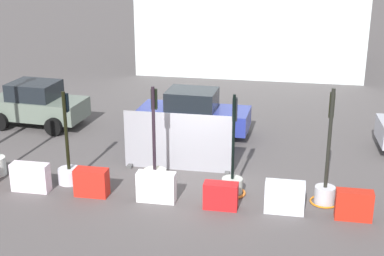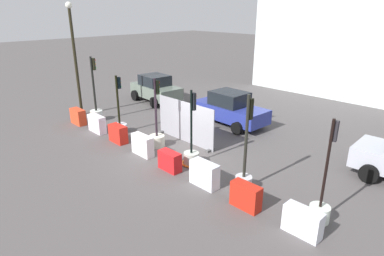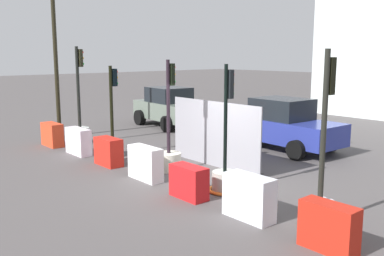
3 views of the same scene
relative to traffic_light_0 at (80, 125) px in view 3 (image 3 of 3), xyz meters
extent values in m
plane|color=#4F4A4A|center=(6.48, 0.19, -0.67)|extent=(120.00, 120.00, 0.00)
cylinder|color=silver|center=(0.00, -0.01, -0.38)|extent=(0.68, 0.68, 0.59)
cylinder|color=black|center=(0.00, -0.01, 1.42)|extent=(0.12, 0.12, 3.00)
cube|color=black|center=(0.02, 0.11, 2.50)|extent=(0.19, 0.16, 0.64)
sphere|color=red|center=(0.03, 0.20, 2.71)|extent=(0.11, 0.11, 0.11)
sphere|color=orange|center=(0.03, 0.20, 2.50)|extent=(0.11, 0.11, 0.11)
sphere|color=green|center=(0.03, 0.20, 2.28)|extent=(0.11, 0.11, 0.11)
cylinder|color=silver|center=(2.59, -0.14, -0.44)|extent=(0.72, 0.72, 0.46)
cylinder|color=black|center=(2.59, -0.14, 1.03)|extent=(0.11, 0.11, 2.49)
cube|color=black|center=(2.59, 0.00, 1.90)|extent=(0.15, 0.16, 0.56)
sphere|color=red|center=(2.59, 0.09, 2.08)|extent=(0.09, 0.09, 0.09)
sphere|color=orange|center=(2.59, 0.09, 1.90)|extent=(0.09, 0.09, 0.09)
sphere|color=green|center=(2.59, 0.09, 1.71)|extent=(0.09, 0.09, 0.09)
cylinder|color=beige|center=(5.28, 0.12, -0.41)|extent=(0.71, 0.71, 0.52)
cylinder|color=black|center=(5.28, 0.12, 1.17)|extent=(0.10, 0.10, 2.65)
cube|color=black|center=(5.28, 0.24, 2.08)|extent=(0.18, 0.13, 0.61)
sphere|color=red|center=(5.29, 0.32, 2.29)|extent=(0.11, 0.11, 0.11)
sphere|color=orange|center=(5.29, 0.32, 2.08)|extent=(0.11, 0.11, 0.11)
sphere|color=green|center=(5.29, 0.32, 1.88)|extent=(0.11, 0.11, 0.11)
cylinder|color=#ADB4A9|center=(7.69, -0.02, -0.42)|extent=(0.62, 0.62, 0.50)
cylinder|color=black|center=(7.69, -0.02, 1.13)|extent=(0.09, 0.09, 2.59)
cube|color=black|center=(7.70, 0.09, 1.95)|extent=(0.16, 0.15, 0.68)
sphere|color=red|center=(7.71, 0.18, 2.17)|extent=(0.09, 0.09, 0.09)
sphere|color=orange|center=(7.71, 0.18, 1.95)|extent=(0.09, 0.09, 0.09)
sphere|color=green|center=(7.71, 0.18, 1.72)|extent=(0.09, 0.09, 0.09)
torus|color=orange|center=(7.69, -0.02, -0.63)|extent=(0.82, 0.82, 0.08)
cylinder|color=silver|center=(10.39, -0.10, -0.42)|extent=(0.59, 0.59, 0.50)
cylinder|color=black|center=(10.39, -0.10, 1.29)|extent=(0.11, 0.11, 2.93)
cube|color=black|center=(10.38, 0.03, 2.24)|extent=(0.15, 0.16, 0.70)
sphere|color=red|center=(10.38, 0.12, 2.48)|extent=(0.09, 0.09, 0.09)
sphere|color=orange|center=(10.38, 0.12, 2.24)|extent=(0.09, 0.09, 0.09)
sphere|color=green|center=(10.38, 0.12, 2.01)|extent=(0.09, 0.09, 0.09)
torus|color=orange|center=(10.39, -0.10, -0.64)|extent=(0.83, 0.83, 0.05)
cube|color=#E54021|center=(-0.17, -1.02, -0.25)|extent=(1.05, 0.44, 0.84)
cube|color=white|center=(1.68, -0.90, -0.23)|extent=(1.15, 0.41, 0.88)
cube|color=red|center=(3.60, -0.87, -0.25)|extent=(0.99, 0.46, 0.84)
cube|color=white|center=(5.58, -0.90, -0.22)|extent=(1.13, 0.39, 0.90)
cube|color=red|center=(7.48, -0.99, -0.29)|extent=(0.97, 0.43, 0.77)
cube|color=silver|center=(9.26, -0.90, -0.22)|extent=(1.10, 0.45, 0.91)
cube|color=red|center=(11.12, -0.96, -0.25)|extent=(0.99, 0.40, 0.84)
cube|color=navy|center=(5.62, 4.94, 0.02)|extent=(4.28, 1.87, 0.75)
cube|color=black|center=(5.54, 4.95, 0.76)|extent=(1.92, 1.58, 0.72)
cylinder|color=black|center=(6.96, 5.81, -0.36)|extent=(0.64, 0.30, 0.63)
cylinder|color=black|center=(6.90, 3.98, -0.36)|extent=(0.64, 0.30, 0.63)
cylinder|color=black|center=(4.35, 5.91, -0.36)|extent=(0.64, 0.30, 0.63)
cylinder|color=black|center=(4.28, 4.08, -0.36)|extent=(0.64, 0.30, 0.63)
cube|color=slate|center=(-0.80, 4.91, 0.07)|extent=(3.94, 2.06, 0.78)
cube|color=black|center=(-0.90, 4.92, 0.79)|extent=(1.95, 1.69, 0.67)
cylinder|color=black|center=(0.45, 5.76, -0.32)|extent=(0.72, 0.33, 0.70)
cylinder|color=black|center=(0.31, 3.88, -0.32)|extent=(0.72, 0.33, 0.70)
cylinder|color=black|center=(-1.90, 5.94, -0.32)|extent=(0.72, 0.33, 0.70)
cylinder|color=black|center=(-2.05, 4.07, -0.32)|extent=(0.72, 0.33, 0.70)
cylinder|color=black|center=(-1.64, -0.10, 2.33)|extent=(0.16, 0.16, 6.00)
cube|color=#93939C|center=(5.74, 1.47, 0.30)|extent=(3.64, 0.04, 1.95)
cube|color=#4C4C4C|center=(4.10, 1.47, -0.62)|extent=(0.16, 0.50, 0.10)
cube|color=#4C4C4C|center=(7.38, 1.47, -0.62)|extent=(0.16, 0.50, 0.10)
camera|label=1|loc=(9.30, -15.10, 6.65)|focal=52.06mm
camera|label=2|loc=(16.28, -8.39, 5.31)|focal=30.42mm
camera|label=3|loc=(14.85, -7.26, 2.66)|focal=40.39mm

